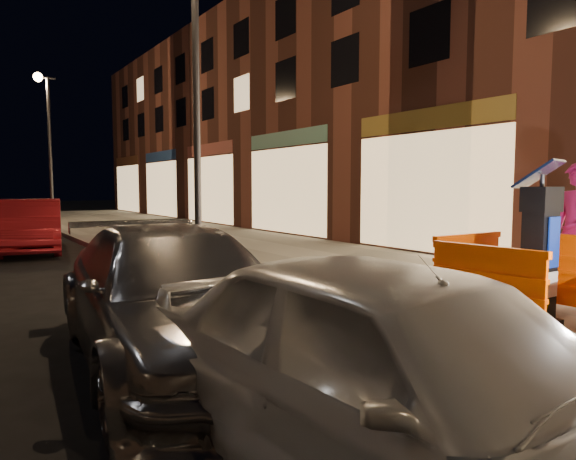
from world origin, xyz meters
TOP-DOWN VIEW (x-y plane):
  - ground_plane at (0.00, 0.00)m, footprint 120.00×120.00m
  - sidewalk at (3.00, 0.00)m, footprint 6.00×60.00m
  - kerb at (0.00, 0.00)m, footprint 0.30×60.00m
  - parking_kiosk at (2.15, -2.08)m, footprint 0.59×0.59m
  - barrier_back at (2.15, -1.13)m, footprint 1.27×0.53m
  - barrier_kerbside at (1.20, -2.08)m, footprint 0.63×1.31m
  - car_silver at (-1.53, -0.51)m, footprint 2.35×4.78m
  - car_red at (-1.58, 9.75)m, footprint 2.16×4.43m
  - street_lamp_mid at (0.25, 3.00)m, footprint 0.12×0.12m
  - street_lamp_far at (0.25, 18.00)m, footprint 0.12×0.12m

SIDE VIEW (x-z plane):
  - ground_plane at x=0.00m, z-range 0.00..0.00m
  - car_silver at x=-1.53m, z-range -0.67..0.67m
  - car_red at x=-1.58m, z-range -0.70..0.70m
  - sidewalk at x=3.00m, z-range 0.00..0.15m
  - kerb at x=0.00m, z-range 0.00..0.15m
  - barrier_back at x=2.15m, z-range 0.15..1.14m
  - barrier_kerbside at x=1.20m, z-range 0.15..1.14m
  - parking_kiosk at x=2.15m, z-range 0.15..1.93m
  - street_lamp_mid at x=0.25m, z-range 0.15..6.15m
  - street_lamp_far at x=0.25m, z-range 0.15..6.15m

